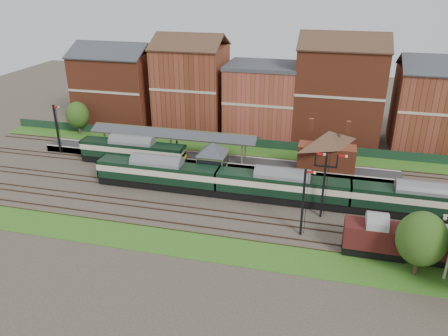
% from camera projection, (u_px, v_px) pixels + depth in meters
% --- Properties ---
extents(ground, '(160.00, 160.00, 0.00)m').
position_uv_depth(ground, '(228.00, 196.00, 57.27)').
color(ground, '#473D33').
rests_on(ground, ground).
extents(grass_back, '(90.00, 4.50, 0.06)m').
position_uv_depth(grass_back, '(251.00, 151.00, 71.41)').
color(grass_back, '#2D6619').
rests_on(grass_back, ground).
extents(grass_front, '(90.00, 5.00, 0.06)m').
position_uv_depth(grass_front, '(202.00, 246.00, 46.64)').
color(grass_front, '#2D6619').
rests_on(grass_front, ground).
extents(fence, '(90.00, 0.12, 1.50)m').
position_uv_depth(fence, '(254.00, 143.00, 72.89)').
color(fence, '#193823').
rests_on(fence, ground).
extents(platform, '(55.00, 3.40, 1.00)m').
position_uv_depth(platform, '(212.00, 160.00, 66.80)').
color(platform, '#2D2D2D').
rests_on(platform, ground).
extents(signal_box, '(5.40, 5.40, 6.00)m').
position_uv_depth(signal_box, '(213.00, 162.00, 59.50)').
color(signal_box, '#657F5A').
rests_on(signal_box, ground).
extents(brick_hut, '(3.20, 2.64, 2.94)m').
position_uv_depth(brick_hut, '(270.00, 181.00, 58.54)').
color(brick_hut, brown).
rests_on(brick_hut, ground).
extents(station_building, '(8.10, 8.10, 5.90)m').
position_uv_depth(station_building, '(327.00, 149.00, 61.61)').
color(station_building, brown).
rests_on(station_building, platform).
extents(canopy, '(26.00, 3.89, 4.08)m').
position_uv_depth(canopy, '(173.00, 132.00, 66.46)').
color(canopy, '#555A38').
rests_on(canopy, platform).
extents(semaphore_bracket, '(3.60, 0.25, 8.18)m').
position_uv_depth(semaphore_bracket, '(324.00, 182.00, 50.48)').
color(semaphore_bracket, black).
rests_on(semaphore_bracket, ground).
extents(semaphore_platform_end, '(1.23, 0.25, 8.00)m').
position_uv_depth(semaphore_platform_end, '(57.00, 128.00, 69.31)').
color(semaphore_platform_end, black).
rests_on(semaphore_platform_end, ground).
extents(semaphore_siding, '(1.23, 0.25, 8.00)m').
position_uv_depth(semaphore_siding, '(303.00, 202.00, 47.14)').
color(semaphore_siding, black).
rests_on(semaphore_siding, ground).
extents(town_backdrop, '(69.00, 10.00, 16.00)m').
position_uv_depth(town_backdrop, '(261.00, 96.00, 76.56)').
color(town_backdrop, brown).
rests_on(town_backdrop, ground).
extents(dmu_train, '(50.07, 2.64, 3.85)m').
position_uv_depth(dmu_train, '(282.00, 186.00, 54.80)').
color(dmu_train, black).
rests_on(dmu_train, ground).
extents(platform_railcar, '(16.32, 2.58, 3.76)m').
position_uv_depth(platform_railcar, '(133.00, 151.00, 65.76)').
color(platform_railcar, black).
rests_on(platform_railcar, ground).
extents(goods_van_a, '(6.15, 2.66, 3.73)m').
position_uv_depth(goods_van_a, '(375.00, 237.00, 44.53)').
color(goods_van_a, black).
rests_on(goods_van_a, ground).
extents(goods_van_b, '(5.55, 2.40, 3.37)m').
position_uv_depth(goods_van_b, '(442.00, 247.00, 43.18)').
color(goods_van_b, black).
rests_on(goods_van_b, ground).
extents(tree_far, '(4.64, 4.64, 6.77)m').
position_uv_depth(tree_far, '(422.00, 239.00, 40.66)').
color(tree_far, '#382619').
rests_on(tree_far, ground).
extents(tree_back, '(4.06, 4.06, 5.93)m').
position_uv_depth(tree_back, '(77.00, 115.00, 77.87)').
color(tree_back, '#382619').
rests_on(tree_back, ground).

